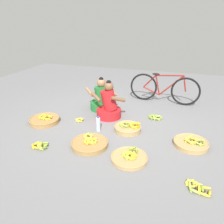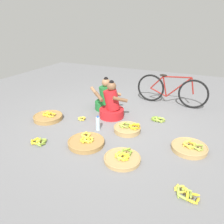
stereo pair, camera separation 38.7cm
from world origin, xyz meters
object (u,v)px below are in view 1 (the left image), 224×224
bicycle_leaning (164,89)px  vendor_woman_front (109,106)px  banana_basket_front_left (128,128)px  loose_bananas_back_left (79,120)px  banana_basket_front_center (44,120)px  banana_basket_mid_left (129,157)px  loose_bananas_mid_right (40,146)px  banana_basket_near_vendor (90,143)px  vendor_woman_behind (102,99)px  loose_bananas_back_center (197,187)px  water_bottle (98,124)px  banana_basket_front_right (191,143)px  loose_bananas_back_right (155,117)px

bicycle_leaning → vendor_woman_front: bearing=-128.1°
banana_basket_front_left → loose_bananas_back_left: size_ratio=2.70×
banana_basket_front_center → banana_basket_mid_left: banana_basket_front_center is taller
bicycle_leaning → loose_bananas_mid_right: bearing=-121.3°
banana_basket_front_left → banana_basket_mid_left: banana_basket_front_left is taller
banana_basket_near_vendor → loose_bananas_mid_right: bearing=-158.8°
banana_basket_front_left → vendor_woman_behind: bearing=135.1°
bicycle_leaning → loose_bananas_mid_right: (-1.67, -2.74, -0.33)m
loose_bananas_back_center → water_bottle: bearing=149.0°
vendor_woman_front → banana_basket_front_left: bearing=-41.3°
loose_bananas_mid_right → banana_basket_front_left: bearing=39.6°
vendor_woman_behind → loose_bananas_mid_right: size_ratio=2.54×
banana_basket_mid_left → banana_basket_front_right: size_ratio=0.97×
loose_bananas_back_left → loose_bananas_back_center: (2.24, -1.30, 0.00)m
banana_basket_front_center → loose_bananas_mid_right: banana_basket_front_center is taller
vendor_woman_front → banana_basket_mid_left: vendor_woman_front is taller
bicycle_leaning → loose_bananas_back_right: bearing=-92.5°
loose_bananas_back_center → vendor_woman_front: bearing=135.9°
banana_basket_front_center → loose_bananas_back_right: banana_basket_front_center is taller
bicycle_leaning → banana_basket_front_left: 1.82m
vendor_woman_front → loose_bananas_mid_right: (-0.68, -1.48, -0.23)m
banana_basket_front_left → loose_bananas_mid_right: 1.58m
vendor_woman_behind → loose_bananas_mid_right: 1.89m
loose_bananas_back_right → loose_bananas_mid_right: size_ratio=1.08×
loose_bananas_back_left → loose_bananas_back_right: bearing=22.9°
vendor_woman_front → banana_basket_front_left: vendor_woman_front is taller
banana_basket_front_center → banana_basket_mid_left: size_ratio=1.08×
vendor_woman_behind → loose_bananas_back_left: 0.81m
loose_bananas_back_center → vendor_woman_behind: bearing=134.9°
banana_basket_front_left → loose_bananas_back_center: 1.70m
banana_basket_near_vendor → loose_bananas_back_center: bearing=-16.7°
bicycle_leaning → banana_basket_front_right: bearing=-70.6°
loose_bananas_back_right → water_bottle: size_ratio=1.11×
banana_basket_front_right → loose_bananas_mid_right: 2.49m
loose_bananas_back_left → banana_basket_front_center: bearing=-156.9°
vendor_woman_front → banana_basket_mid_left: 1.59m
banana_basket_front_center → loose_bananas_back_left: size_ratio=3.19×
water_bottle → banana_basket_mid_left: bearing=-42.3°
banana_basket_near_vendor → vendor_woman_front: bearing=93.7°
loose_bananas_back_right → water_bottle: 1.28m
water_bottle → banana_basket_front_right: bearing=-0.1°
banana_basket_front_left → banana_basket_mid_left: (0.25, -0.88, -0.02)m
vendor_woman_front → vendor_woman_behind: vendor_woman_front is taller
bicycle_leaning → banana_basket_mid_left: (-0.20, -2.62, -0.32)m
banana_basket_front_center → water_bottle: (1.16, 0.01, 0.08)m
vendor_woman_behind → loose_bananas_back_center: bearing=-45.1°
banana_basket_front_center → banana_basket_near_vendor: banana_basket_front_center is taller
banana_basket_front_center → loose_bananas_back_center: size_ratio=1.80×
vendor_woman_behind → loose_bananas_mid_right: (-0.38, -1.84, -0.21)m
banana_basket_front_center → loose_bananas_mid_right: bearing=-60.1°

